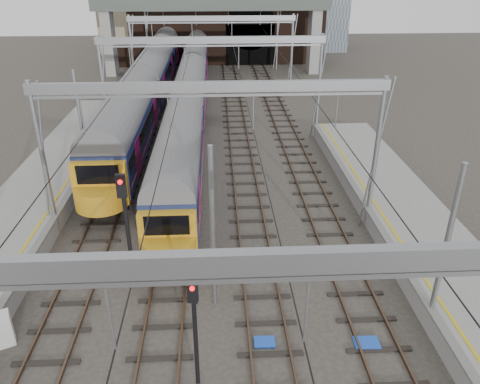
{
  "coord_description": "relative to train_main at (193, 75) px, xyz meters",
  "views": [
    {
      "loc": [
        0.24,
        -13.46,
        12.84
      ],
      "look_at": [
        1.33,
        7.49,
        2.4
      ],
      "focal_mm": 35.0,
      "sensor_mm": 36.0,
      "label": 1
    }
  ],
  "objects": [
    {
      "name": "ground",
      "position": [
        2.0,
        -34.5,
        -2.39
      ],
      "size": [
        160.0,
        160.0,
        0.0
      ],
      "primitive_type": "plane",
      "color": "#38332D",
      "rests_on": "ground"
    },
    {
      "name": "tracks",
      "position": [
        2.0,
        -19.5,
        -2.37
      ],
      "size": [
        14.4,
        80.0,
        0.22
      ],
      "color": "#4C3828",
      "rests_on": "ground"
    },
    {
      "name": "overhead_line",
      "position": [
        2.0,
        -13.01,
        4.18
      ],
      "size": [
        16.8,
        80.0,
        8.0
      ],
      "color": "gray",
      "rests_on": "ground"
    },
    {
      "name": "retaining_wall",
      "position": [
        3.4,
        17.43,
        1.94
      ],
      "size": [
        28.0,
        2.75,
        9.0
      ],
      "color": "black",
      "rests_on": "ground"
    },
    {
      "name": "overbridge",
      "position": [
        2.0,
        11.5,
        4.88
      ],
      "size": [
        28.0,
        3.0,
        9.25
      ],
      "color": "gray",
      "rests_on": "ground"
    },
    {
      "name": "train_main",
      "position": [
        0.0,
        0.0,
        0.0
      ],
      "size": [
        2.64,
        60.99,
        4.59
      ],
      "color": "black",
      "rests_on": "ground"
    },
    {
      "name": "train_second",
      "position": [
        -4.0,
        0.31,
        0.2
      ],
      "size": [
        2.97,
        51.54,
        5.06
      ],
      "color": "black",
      "rests_on": "ground"
    },
    {
      "name": "signal_near_left",
      "position": [
        -1.53,
        -31.25,
        1.0
      ],
      "size": [
        0.39,
        0.49,
        5.45
      ],
      "rotation": [
        0.0,
        0.0,
        -0.03
      ],
      "color": "black",
      "rests_on": "ground"
    },
    {
      "name": "signal_near_centre",
      "position": [
        1.41,
        -36.67,
        0.44
      ],
      "size": [
        0.34,
        0.45,
        4.42
      ],
      "rotation": [
        0.0,
        0.0,
        -0.17
      ],
      "color": "black",
      "rests_on": "ground"
    },
    {
      "name": "relay_cabinet",
      "position": [
        -5.8,
        -34.42,
        -1.71
      ],
      "size": [
        0.85,
        0.79,
        1.36
      ],
      "primitive_type": "cube",
      "rotation": [
        0.0,
        0.0,
        0.42
      ],
      "color": "silver",
      "rests_on": "ground"
    },
    {
      "name": "equip_cover_a",
      "position": [
        3.84,
        -34.9,
        -2.34
      ],
      "size": [
        0.79,
        0.57,
        0.09
      ],
      "primitive_type": "cube",
      "rotation": [
        0.0,
        0.0,
        -0.01
      ],
      "color": "blue",
      "rests_on": "ground"
    },
    {
      "name": "equip_cover_b",
      "position": [
        -0.43,
        -23.45,
        -2.34
      ],
      "size": [
        0.79,
        0.56,
        0.09
      ],
      "primitive_type": "cube",
      "rotation": [
        0.0,
        0.0,
        -0.0
      ],
      "color": "blue",
      "rests_on": "ground"
    },
    {
      "name": "equip_cover_c",
      "position": [
        7.63,
        -35.17,
        -2.33
      ],
      "size": [
        0.95,
        0.68,
        0.11
      ],
      "primitive_type": "cube",
      "rotation": [
        0.0,
        0.0,
        -0.03
      ],
      "color": "blue",
      "rests_on": "ground"
    }
  ]
}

